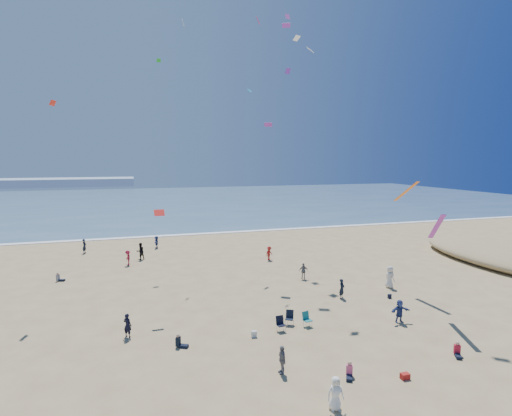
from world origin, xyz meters
name	(u,v)px	position (x,y,z in m)	size (l,w,h in m)	color
ocean	(154,202)	(0.00, 95.00, 0.03)	(220.00, 100.00, 0.06)	#476B84
surf_line	(170,235)	(0.00, 45.00, 0.04)	(220.00, 1.20, 0.08)	white
standing_flyers	(233,290)	(2.44, 15.71, 0.85)	(34.69, 44.26, 1.94)	white
seated_group	(257,347)	(1.67, 6.64, 0.42)	(25.67, 33.49, 0.84)	silver
chair_cluster	(293,321)	(5.04, 9.43, 0.50)	(2.69, 1.53, 1.00)	black
white_tote	(254,334)	(2.12, 8.82, 0.20)	(0.35, 0.20, 0.40)	silver
black_backpack	(281,320)	(4.57, 10.45, 0.19)	(0.30, 0.22, 0.38)	black
cooler	(405,376)	(8.20, 1.83, 0.15)	(0.45, 0.30, 0.30)	#A71C17
navy_bag	(390,296)	(14.80, 12.43, 0.17)	(0.28, 0.18, 0.34)	black
kites_aloft	(330,111)	(9.45, 13.30, 14.94)	(39.98, 37.73, 24.35)	#DB54B6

